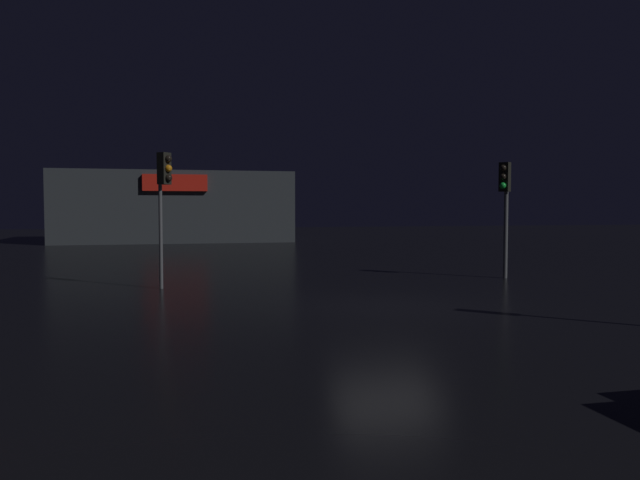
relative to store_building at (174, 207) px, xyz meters
name	(u,v)px	position (x,y,z in m)	size (l,w,h in m)	color
ground_plane	(388,306)	(4.43, -32.00, -2.38)	(120.00, 120.00, 0.00)	black
store_building	(174,207)	(0.00, 0.00, 0.00)	(15.68, 9.18, 4.76)	#33383D
traffic_signal_main	(164,184)	(-0.65, -27.43, 0.61)	(0.43, 0.42, 3.88)	#595B60
traffic_signal_opposite	(505,195)	(10.16, -27.34, 0.35)	(0.43, 0.41, 3.80)	#595B60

